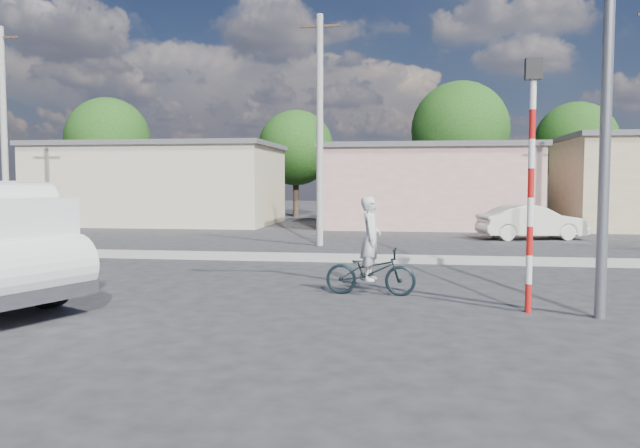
# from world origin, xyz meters

# --- Properties ---
(ground_plane) EXTENTS (120.00, 120.00, 0.00)m
(ground_plane) POSITION_xyz_m (0.00, 0.00, 0.00)
(ground_plane) COLOR #252527
(ground_plane) RESTS_ON ground
(median) EXTENTS (40.00, 0.80, 0.16)m
(median) POSITION_xyz_m (0.00, 8.00, 0.08)
(median) COLOR #99968E
(median) RESTS_ON ground
(bicycle) EXTENTS (1.83, 0.73, 0.95)m
(bicycle) POSITION_xyz_m (0.37, 2.77, 0.47)
(bicycle) COLOR black
(bicycle) RESTS_ON ground
(cyclist) EXTENTS (0.43, 0.63, 1.68)m
(cyclist) POSITION_xyz_m (0.37, 2.77, 0.84)
(cyclist) COLOR silver
(cyclist) RESTS_ON ground
(car_cream) EXTENTS (4.30, 2.38, 1.34)m
(car_cream) POSITION_xyz_m (5.84, 15.57, 0.67)
(car_cream) COLOR silver
(car_cream) RESTS_ON ground
(traffic_pole) EXTENTS (0.28, 0.18, 4.36)m
(traffic_pole) POSITION_xyz_m (3.20, 1.50, 2.59)
(traffic_pole) COLOR red
(traffic_pole) RESTS_ON ground
(streetlight) EXTENTS (2.34, 0.22, 9.00)m
(streetlight) POSITION_xyz_m (4.14, 1.20, 4.96)
(streetlight) COLOR slate
(streetlight) RESTS_ON ground
(building_row) EXTENTS (37.80, 7.30, 4.44)m
(building_row) POSITION_xyz_m (1.10, 22.00, 2.13)
(building_row) COLOR beige
(building_row) RESTS_ON ground
(tree_row) EXTENTS (51.24, 7.43, 8.42)m
(tree_row) POSITION_xyz_m (7.45, 28.53, 4.96)
(tree_row) COLOR #38281E
(tree_row) RESTS_ON ground
(utility_poles) EXTENTS (35.40, 0.24, 8.00)m
(utility_poles) POSITION_xyz_m (3.25, 12.00, 4.07)
(utility_poles) COLOR #99968E
(utility_poles) RESTS_ON ground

